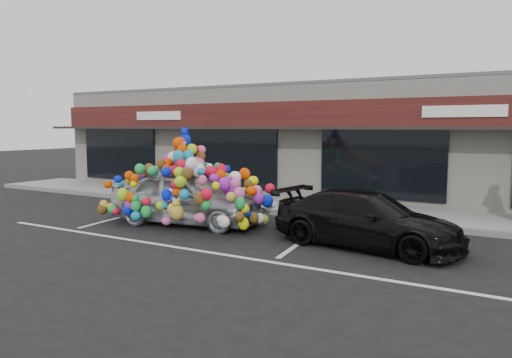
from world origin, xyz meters
The scene contains 9 objects.
ground centered at (0.00, 0.00, 0.00)m, with size 90.00×90.00×0.00m, color black.
shop_building centered at (0.00, 8.44, 2.16)m, with size 24.00×7.20×4.31m.
sidewalk centered at (0.00, 4.00, 0.07)m, with size 26.00×3.00×0.15m, color gray.
kerb centered at (0.00, 2.50, 0.07)m, with size 26.00×0.18×0.16m, color slate.
parking_stripe_left centered at (-3.20, 0.20, 0.00)m, with size 0.12×4.40×0.01m, color silver.
parking_stripe_mid centered at (2.80, 0.20, 0.00)m, with size 0.12×4.40×0.01m, color silver.
lane_line centered at (2.00, -2.30, 0.00)m, with size 14.00×0.12×0.01m, color silver.
toy_car centered at (-0.76, -0.08, 0.91)m, with size 3.12×4.82×2.68m.
black_sedan centered at (4.36, -0.11, 0.62)m, with size 4.30×1.75×1.25m, color black.
Camera 1 is at (7.80, -10.80, 2.69)m, focal length 35.00 mm.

